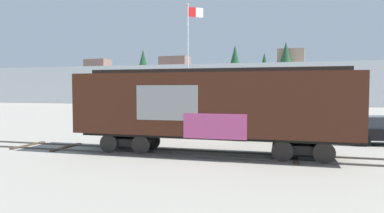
{
  "coord_description": "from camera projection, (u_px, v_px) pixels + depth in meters",
  "views": [
    {
      "loc": [
        3.72,
        -15.86,
        3.14
      ],
      "look_at": [
        -1.01,
        0.98,
        2.25
      ],
      "focal_mm": 32.03,
      "sensor_mm": 36.0,
      "label": 1
    }
  ],
  "objects": [
    {
      "name": "parked_car_red",
      "position": [
        183.0,
        123.0,
        23.31
      ],
      "size": [
        4.79,
        2.57,
        1.72
      ],
      "color": "#B21E1E",
      "rests_on": "ground_plane"
    },
    {
      "name": "freight_car",
      "position": [
        211.0,
        105.0,
        16.24
      ],
      "size": [
        13.06,
        3.19,
        4.12
      ],
      "color": "#472316",
      "rests_on": "ground_plane"
    },
    {
      "name": "parked_car_green",
      "position": [
        270.0,
        126.0,
        21.12
      ],
      "size": [
        4.68,
        2.15,
        1.72
      ],
      "color": "#1E5933",
      "rests_on": "ground_plane"
    },
    {
      "name": "track",
      "position": [
        201.0,
        154.0,
        16.48
      ],
      "size": [
        60.02,
        3.15,
        0.08
      ],
      "color": "#4C4742",
      "rests_on": "ground_plane"
    },
    {
      "name": "hillside",
      "position": [
        272.0,
        85.0,
        83.85
      ],
      "size": [
        145.35,
        41.94,
        12.85
      ],
      "color": "silver",
      "rests_on": "ground_plane"
    },
    {
      "name": "flagpole",
      "position": [
        190.0,
        52.0,
        27.71
      ],
      "size": [
        1.17,
        0.89,
        10.02
      ],
      "color": "silver",
      "rests_on": "ground_plane"
    },
    {
      "name": "ground_plane",
      "position": [
        207.0,
        155.0,
        16.41
      ],
      "size": [
        260.0,
        260.0,
        0.0
      ],
      "primitive_type": "plane",
      "color": "gray"
    }
  ]
}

